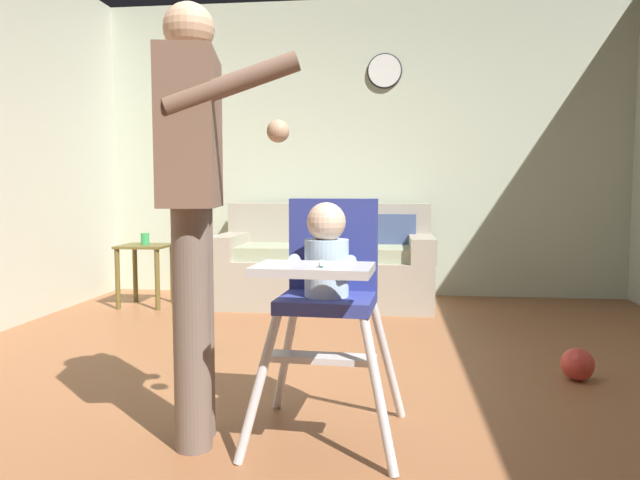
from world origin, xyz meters
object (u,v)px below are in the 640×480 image
Objects in this scene: couch at (326,265)px; high_chair at (328,275)px; wall_clock at (385,71)px; sippy_cup at (145,239)px; side_table at (145,261)px; toy_ball at (577,364)px; adult_standing at (194,199)px; toy_ball_second at (200,336)px.

couch is 1.92× the size of high_chair.
sippy_cup is at bearing -158.67° from wall_clock.
side_table is (-1.81, 2.50, -0.27)m from high_chair.
side_table is at bearing -180.00° from sippy_cup.
couch is at bearing -170.25° from high_chair.
high_chair is at bearing -144.52° from toy_ball.
toy_ball is at bearing -28.50° from side_table.
adult_standing is 16.71× the size of sippy_cup.
couch reaches higher than sippy_cup.
toy_ball is 1.68× the size of sippy_cup.
couch is at bearing 11.22° from sippy_cup.
toy_ball is 0.32× the size of side_table.
couch reaches higher than side_table.
side_table reaches higher than toy_ball_second.
side_table is (-3.02, 1.64, 0.30)m from toy_ball.
toy_ball_second is at bearing 170.79° from toy_ball.
adult_standing is 10.24× the size of toy_ball_second.
toy_ball_second is 1.63× the size of sippy_cup.
adult_standing is 3.21× the size of side_table.
toy_ball_second is (-0.91, 1.20, -0.57)m from high_chair.
couch reaches higher than toy_ball_second.
toy_ball is at bearing 18.43° from adult_standing.
toy_ball_second is 1.65m from sippy_cup.
wall_clock is (1.99, 0.78, 1.68)m from side_table.
high_chair is 5.66× the size of toy_ball.
toy_ball_second is 1.60m from side_table.
toy_ball_second is at bearing -139.34° from high_chair.
toy_ball_second is 0.51× the size of wall_clock.
wall_clock is (0.67, 3.37, 1.11)m from adult_standing.
high_chair reaches higher than toy_ball_second.
sippy_cup is at bearing -78.78° from couch.
toy_ball is 3.29m from wall_clock.
adult_standing is 9.94× the size of toy_ball.
wall_clock is (1.09, 2.07, 1.98)m from toy_ball_second.
adult_standing is at bearing -63.20° from side_table.
toy_ball is at bearing 128.94° from high_chair.
toy_ball_second is 3.06m from wall_clock.
toy_ball_second is 0.31× the size of side_table.
couch is at bearing 69.17° from toy_ball_second.
toy_ball is 0.53× the size of wall_clock.
couch is 1.10× the size of adult_standing.
wall_clock is (-1.03, 2.41, 1.98)m from toy_ball.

